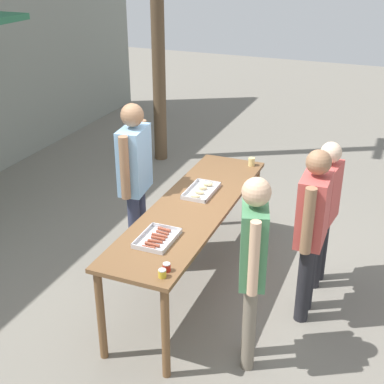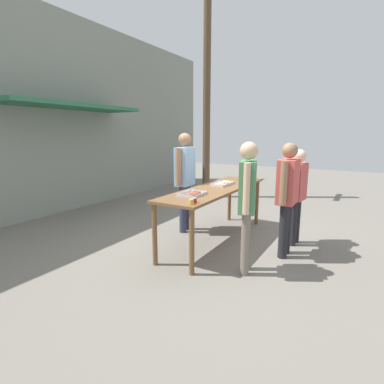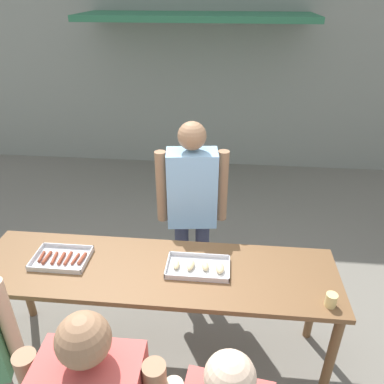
{
  "view_description": "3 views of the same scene",
  "coord_description": "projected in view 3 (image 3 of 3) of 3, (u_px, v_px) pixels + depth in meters",
  "views": [
    {
      "loc": [
        -4.35,
        -1.78,
        3.3
      ],
      "look_at": [
        0.0,
        0.0,
        1.08
      ],
      "focal_mm": 50.0,
      "sensor_mm": 36.0,
      "label": 1
    },
    {
      "loc": [
        -4.44,
        -2.16,
        1.83
      ],
      "look_at": [
        -0.73,
        0.03,
        0.98
      ],
      "focal_mm": 28.0,
      "sensor_mm": 36.0,
      "label": 2
    },
    {
      "loc": [
        0.48,
        -2.12,
        2.79
      ],
      "look_at": [
        0.21,
        0.73,
        1.19
      ],
      "focal_mm": 35.0,
      "sensor_mm": 36.0,
      "label": 3
    }
  ],
  "objects": [
    {
      "name": "food_tray_sausages",
      "position": [
        62.0,
        259.0,
        2.87
      ],
      "size": [
        0.42,
        0.3,
        0.04
      ],
      "color": "silver",
      "rests_on": "serving_table"
    },
    {
      "name": "food_tray_buns",
      "position": [
        199.0,
        267.0,
        2.78
      ],
      "size": [
        0.47,
        0.27,
        0.06
      ],
      "color": "silver",
      "rests_on": "serving_table"
    },
    {
      "name": "beer_cup",
      "position": [
        331.0,
        300.0,
        2.45
      ],
      "size": [
        0.08,
        0.08,
        0.09
      ],
      "color": "#DBC67A",
      "rests_on": "serving_table"
    },
    {
      "name": "person_server_behind_table",
      "position": [
        192.0,
        201.0,
        3.33
      ],
      "size": [
        0.62,
        0.29,
        1.83
      ],
      "rotation": [
        0.0,
        0.0,
        0.12
      ],
      "color": "#333851",
      "rests_on": "ground"
    },
    {
      "name": "building_facade_back",
      "position": [
        199.0,
        24.0,
        5.6
      ],
      "size": [
        12.0,
        1.11,
        4.5
      ],
      "color": "gray",
      "rests_on": "ground"
    },
    {
      "name": "serving_table",
      "position": [
        156.0,
        279.0,
        2.84
      ],
      "size": [
        2.72,
        0.73,
        0.93
      ],
      "color": "brown",
      "rests_on": "ground"
    },
    {
      "name": "ground_plane",
      "position": [
        160.0,
        351.0,
        3.25
      ],
      "size": [
        24.0,
        24.0,
        0.0
      ],
      "primitive_type": "plane",
      "color": "slate"
    }
  ]
}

